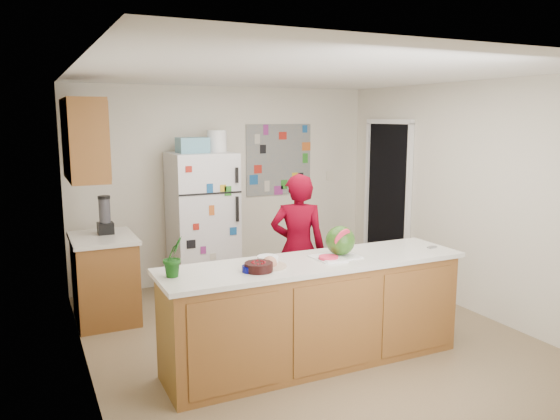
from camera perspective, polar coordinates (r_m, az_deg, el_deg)
name	(u,v)px	position (r m, az deg, el deg)	size (l,w,h in m)	color
floor	(307,339)	(5.46, 2.86, -13.28)	(4.00, 4.50, 0.02)	brown
wall_back	(226,184)	(7.15, -5.64, 2.67)	(4.00, 0.02, 2.50)	beige
wall_left	(81,230)	(4.52, -20.09, -1.98)	(0.02, 4.50, 2.50)	beige
wall_right	(471,198)	(6.30, 19.32, 1.22)	(0.02, 4.50, 2.50)	beige
ceiling	(310,73)	(5.04, 3.10, 14.13)	(4.00, 4.50, 0.02)	white
doorway	(388,201)	(7.40, 11.21, 0.98)	(0.03, 0.85, 2.04)	black
peninsula_base	(314,314)	(4.79, 3.62, -10.83)	(2.60, 0.62, 0.88)	brown
peninsula_top	(315,263)	(4.65, 3.69, -5.51)	(2.68, 0.70, 0.04)	silver
side_counter_base	(105,280)	(6.05, -17.83, -6.98)	(0.60, 0.80, 0.86)	brown
side_counter_top	(103,238)	(5.94, -18.05, -2.82)	(0.64, 0.84, 0.04)	silver
upper_cabinets	(84,139)	(5.75, -19.82, 6.95)	(0.35, 1.00, 0.80)	brown
refrigerator	(203,222)	(6.71, -8.10, -1.29)	(0.75, 0.70, 1.70)	silver
fridge_top_bin	(192,145)	(6.57, -9.14, 6.71)	(0.35, 0.28, 0.18)	#5999B2
photo_collage	(279,160)	(7.38, -0.11, 5.28)	(0.95, 0.01, 0.95)	slate
person	(298,248)	(5.66, 1.89, -4.02)	(0.57, 0.37, 1.56)	#5F000F
blender_appliance	(105,216)	(6.02, -17.83, -0.61)	(0.12, 0.12, 0.38)	black
cutting_board	(335,257)	(4.75, 5.80, -4.89)	(0.39, 0.30, 0.01)	white
watermelon	(340,241)	(4.77, 6.32, -3.19)	(0.26, 0.26, 0.26)	#25510C
watermelon_slice	(328,257)	(4.66, 5.08, -4.97)	(0.17, 0.17, 0.02)	red
cherry_bowl	(259,267)	(4.31, -2.25, -5.97)	(0.23, 0.23, 0.07)	black
white_bowl	(268,260)	(4.55, -1.29, -5.20)	(0.18, 0.18, 0.06)	silver
cobalt_bowl	(251,269)	(4.31, -3.06, -6.14)	(0.14, 0.14, 0.05)	#00025C
plate	(270,266)	(4.44, -1.10, -5.87)	(0.28, 0.28, 0.02)	#C5AE96
paper_towel	(334,260)	(4.63, 5.70, -5.22)	(0.19, 0.17, 0.02)	white
keys	(432,247)	(5.26, 15.60, -3.76)	(0.10, 0.04, 0.01)	gray
potted_plant	(173,257)	(4.22, -11.07, -4.81)	(0.17, 0.14, 0.31)	#133B09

